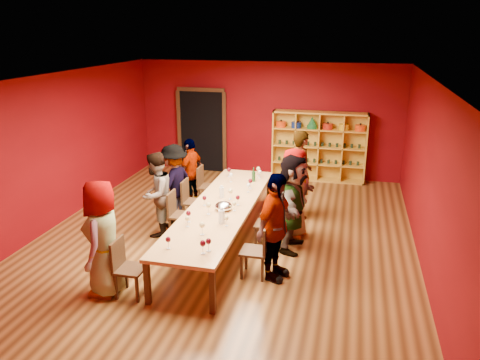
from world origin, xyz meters
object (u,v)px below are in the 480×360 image
Objects in this scene: chair_person_left_0 at (125,265)px; person_left_0 at (103,238)px; chair_person_left_3 at (190,199)px; shelving_unit at (319,143)px; person_right_1 at (275,227)px; person_left_4 at (191,172)px; wine_bottle at (254,176)px; person_right_4 at (301,174)px; person_left_3 at (174,183)px; chair_person_left_4 at (205,184)px; chair_person_right_3 at (277,210)px; tasting_table at (221,209)px; person_left_2 at (156,194)px; person_right_2 at (293,203)px; chair_person_right_2 at (271,221)px; person_right_3 at (294,193)px; chair_person_left_2 at (177,212)px; chair_person_right_4 at (285,192)px; chair_person_right_1 at (259,248)px; spittoon_bowl at (224,206)px.

chair_person_left_0 is 0.51m from person_left_0.
chair_person_left_3 is at bearing 163.73° from person_left_0.
shelving_unit is 5.32m from person_right_1.
person_left_4 reaches higher than wine_bottle.
chair_person_left_3 is 2.92× the size of wine_bottle.
person_left_3 is at bearing 87.60° from person_right_4.
chair_person_left_4 is at bearing 90.00° from chair_person_left_0.
person_right_1 is 1.74m from chair_person_right_3.
person_right_4 is at bearing 59.82° from chair_person_left_0.
tasting_table is 2.56× the size of person_right_1.
chair_person_left_3 is at bearing 65.16° from person_right_1.
chair_person_left_3 reaches higher than tasting_table.
person_left_2 is 1.08× the size of person_left_4.
person_right_1 is 1.10m from person_right_2.
chair_person_right_2 is 0.76m from person_right_3.
person_left_0 is 4.46m from person_right_4.
shelving_unit is at bearing 154.06° from person_left_2.
chair_person_left_2 is 2.70m from person_right_4.
chair_person_left_0 is 1.00× the size of chair_person_right_4.
person_left_2 reaches higher than tasting_table.
chair_person_left_3 is 0.99m from chair_person_left_4.
person_left_0 is at bearing 129.96° from person_right_1.
chair_person_left_0 and chair_person_right_3 have the same top height.
person_left_2 is at bearing 172.58° from person_left_0.
shelving_unit is 2.70× the size of chair_person_left_3.
chair_person_left_2 is 2.14m from chair_person_right_1.
person_left_2 is 2.75m from chair_person_right_4.
spittoon_bowl is (1.33, 1.82, -0.07)m from person_left_0.
person_left_2 is 2.32m from chair_person_right_3.
person_left_3 reaches higher than chair_person_right_1.
person_right_1 is (2.06, 1.01, 0.38)m from chair_person_left_0.
shelving_unit is 4.35m from person_left_3.
chair_person_left_4 is at bearing 174.08° from person_left_3.
spittoon_bowl is (-0.81, 0.81, 0.33)m from chair_person_right_1.
chair_person_right_3 and chair_person_right_4 have the same top height.
wine_bottle is at bearing -164.39° from chair_person_right_4.
chair_person_left_0 is 1.00× the size of chair_person_left_3.
chair_person_right_3 is at bearing 16.94° from chair_person_left_2.
wine_bottle is (-0.64, 2.52, 0.37)m from chair_person_right_1.
chair_person_right_2 is (-0.24, 1.10, -0.38)m from person_right_1.
chair_person_left_2 is 0.51× the size of person_right_3.
person_left_3 is at bearing -156.37° from wine_bottle.
person_right_2 is at bearing 43.79° from chair_person_left_0.
chair_person_right_3 is 0.51× the size of person_right_3.
chair_person_left_3 is 1.40m from wine_bottle.
chair_person_right_2 is 0.48× the size of person_right_4.
chair_person_right_1 is (1.82, -2.84, 0.00)m from chair_person_left_4.
chair_person_right_4 is at bearing 124.33° from person_left_3.
chair_person_left_4 is at bearing 90.00° from chair_person_left_2.
tasting_table is 1.16m from chair_person_right_3.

